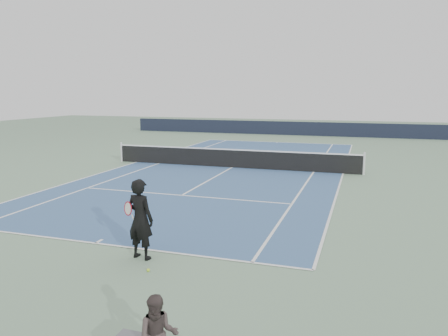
% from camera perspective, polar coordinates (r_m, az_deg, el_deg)
% --- Properties ---
extents(ground, '(80.00, 80.00, 0.00)m').
position_cam_1_polar(ground, '(22.25, 1.05, 0.04)').
color(ground, gray).
extents(court_surface, '(10.97, 23.77, 0.01)m').
position_cam_1_polar(court_surface, '(22.25, 1.05, 0.06)').
color(court_surface, '#385986').
rests_on(court_surface, ground).
extents(tennis_net, '(12.90, 0.10, 1.07)m').
position_cam_1_polar(tennis_net, '(22.17, 1.06, 1.33)').
color(tennis_net, silver).
rests_on(tennis_net, ground).
extents(windscreen_far, '(30.00, 0.25, 1.20)m').
position_cam_1_polar(windscreen_far, '(39.50, 8.71, 5.14)').
color(windscreen_far, black).
rests_on(windscreen_far, ground).
extents(tennis_player, '(0.85, 0.63, 1.88)m').
position_cam_1_polar(tennis_player, '(10.25, -10.88, -6.56)').
color(tennis_player, black).
rests_on(tennis_player, ground).
extents(tennis_ball, '(0.07, 0.07, 0.07)m').
position_cam_1_polar(tennis_ball, '(9.77, -9.87, -13.00)').
color(tennis_ball, '#B4D92C').
rests_on(tennis_ball, ground).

